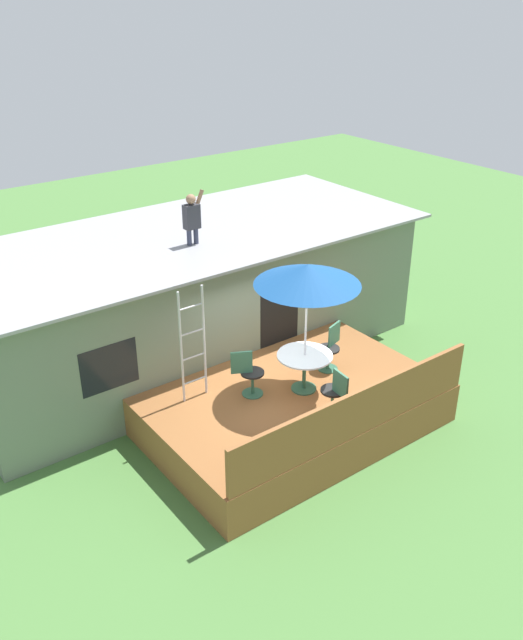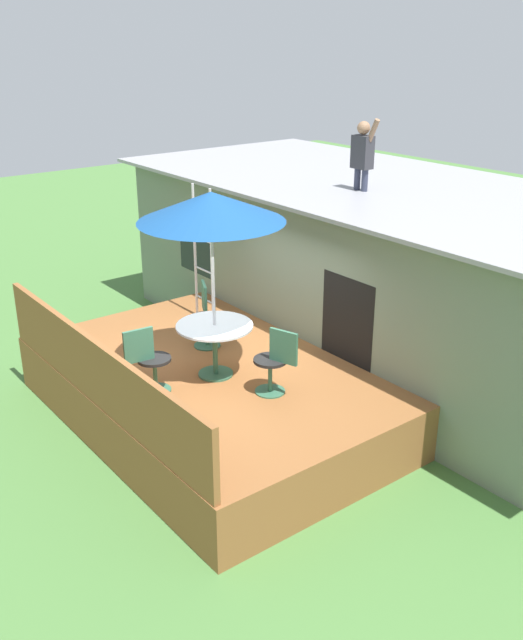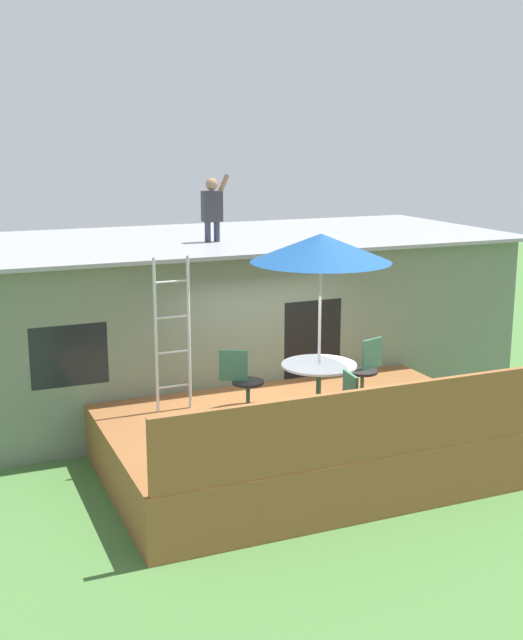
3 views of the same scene
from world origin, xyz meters
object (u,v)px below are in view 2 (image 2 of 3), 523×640
Objects in this scene: patio_table at (215,336)px; step_ladder at (203,255)px; patio_chair_near at (149,361)px; patio_umbrella at (211,207)px; patio_chair_right at (275,362)px; person_figure at (363,151)px; patio_chair_left at (206,316)px.

step_ladder is at bearing 150.41° from patio_table.
patio_chair_near is at bearing -49.57° from step_ladder.
patio_table is 2.11m from step_ladder.
patio_umbrella reaches higher than patio_chair_near.
patio_chair_near is at bearing 32.90° from patio_chair_right.
person_figure is at bearing 10.55° from patio_chair_near.
patio_chair_right is (1.35, -2.80, -2.24)m from person_figure.
step_ladder reaches higher than patio_table.
step_ladder is 2.39× the size of patio_chair_right.
person_figure is at bearing 105.89° from patio_chair_left.
patio_umbrella is at bearing 0.00° from patio_chair_near.
patio_table is at bearing 0.00° from patio_chair_right.
person_figure reaches higher than patio_chair_near.
patio_table is 0.47× the size of step_ladder.
patio_chair_right is 1.00× the size of patio_chair_near.
person_figure is 1.21× the size of patio_chair_right.
patio_umbrella is 2.76× the size of patio_chair_near.
patio_chair_right is at bearing -64.21° from person_figure.
patio_table is 1.13× the size of patio_chair_left.
patio_chair_right is (2.70, -0.71, -0.64)m from step_ladder.
patio_umbrella is 2.76× the size of patio_chair_left.
patio_umbrella is 2.76× the size of patio_chair_right.
step_ladder is (-1.78, 1.01, -1.25)m from patio_umbrella.
patio_chair_left and patio_chair_right have the same top height.
patio_chair_left is (0.84, -0.53, -0.64)m from step_ladder.
step_ladder is (-1.78, 1.01, 0.51)m from patio_table.
patio_chair_left is 1.00× the size of patio_chair_near.
step_ladder is 1.98× the size of person_figure.
patio_chair_near is (1.68, -1.97, -0.64)m from step_ladder.
patio_chair_near is (-0.10, -0.96, -0.13)m from patio_table.
step_ladder reaches higher than patio_chair_left.
person_figure is 1.21× the size of patio_chair_left.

